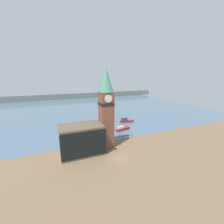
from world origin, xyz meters
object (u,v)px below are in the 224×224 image
at_px(pier_building, 81,139).
at_px(mooring_bollard_far, 116,149).
at_px(clock_tower, 106,107).
at_px(mooring_bollard_near, 120,143).
at_px(boat_far, 126,121).
at_px(boat_near, 122,129).

xyz_separation_m(pier_building, mooring_bollard_far, (9.44, -2.38, -3.70)).
distance_m(clock_tower, pier_building, 11.53).
height_order(pier_building, mooring_bollard_far, pier_building).
xyz_separation_m(clock_tower, mooring_bollard_near, (4.37, -0.72, -12.09)).
distance_m(pier_building, mooring_bollard_far, 10.42).
bearing_deg(pier_building, mooring_bollard_far, -14.14).
bearing_deg(mooring_bollard_near, boat_far, 57.30).
xyz_separation_m(boat_far, mooring_bollard_far, (-15.50, -22.59, -0.35)).
height_order(pier_building, boat_far, pier_building).
xyz_separation_m(boat_near, mooring_bollard_near, (-6.42, -11.08, -0.27)).
bearing_deg(clock_tower, mooring_bollard_far, -64.96).
height_order(clock_tower, mooring_bollard_far, clock_tower).
bearing_deg(clock_tower, boat_far, 48.17).
height_order(boat_far, mooring_bollard_far, boat_far).
relative_size(pier_building, boat_far, 1.87).
distance_m(boat_near, boat_far, 10.81).
distance_m(boat_near, mooring_bollard_far, 16.59).
bearing_deg(mooring_bollard_far, boat_far, 55.55).
bearing_deg(clock_tower, pier_building, -172.09).
height_order(clock_tower, pier_building, clock_tower).
height_order(pier_building, mooring_bollard_near, pier_building).
relative_size(pier_building, mooring_bollard_near, 16.16).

